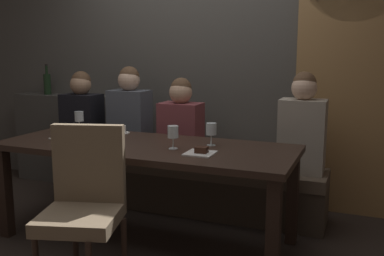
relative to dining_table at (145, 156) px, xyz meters
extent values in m
plane|color=black|center=(0.00, 0.00, -0.65)|extent=(9.00, 9.00, 0.00)
cube|color=#4C4944|center=(0.00, 1.22, 0.85)|extent=(6.00, 0.12, 3.00)
cube|color=olive|center=(1.35, 1.15, 0.40)|extent=(0.90, 0.05, 2.10)
cube|color=#413E3A|center=(-1.55, 1.04, -0.18)|extent=(1.10, 0.28, 0.95)
cube|color=black|center=(-1.03, -0.35, -0.30)|extent=(0.08, 0.08, 0.69)
cube|color=black|center=(1.03, -0.35, -0.30)|extent=(0.08, 0.08, 0.69)
cube|color=black|center=(-1.03, 0.35, -0.30)|extent=(0.08, 0.08, 0.69)
cube|color=black|center=(1.03, 0.35, -0.30)|extent=(0.08, 0.08, 0.69)
cube|color=#302119|center=(0.00, 0.00, 0.07)|extent=(2.20, 0.84, 0.04)
cube|color=#40352A|center=(0.00, 0.70, -0.48)|extent=(2.50, 0.40, 0.35)
cube|color=brown|center=(0.00, 0.70, -0.25)|extent=(2.50, 0.44, 0.10)
cylinder|color=#302119|center=(-0.19, -0.62, -0.44)|extent=(0.04, 0.04, 0.42)
cylinder|color=#302119|center=(0.17, -0.62, -0.44)|extent=(0.04, 0.04, 0.42)
cube|color=#7F6B51|center=(-0.01, -0.80, -0.19)|extent=(0.55, 0.55, 0.08)
cube|color=#7F6B51|center=(-0.06, -0.62, 0.09)|extent=(0.44, 0.18, 0.48)
cube|color=black|center=(-1.05, 0.68, 0.08)|extent=(0.36, 0.24, 0.56)
sphere|color=tan|center=(-1.05, 0.68, 0.45)|extent=(0.20, 0.20, 0.20)
sphere|color=brown|center=(-1.05, 0.69, 0.48)|extent=(0.18, 0.18, 0.18)
cube|color=#4C515B|center=(-0.54, 0.72, 0.10)|extent=(0.36, 0.24, 0.61)
sphere|color=#DBB293|center=(-0.54, 0.72, 0.50)|extent=(0.20, 0.20, 0.20)
sphere|color=brown|center=(-0.54, 0.73, 0.53)|extent=(0.18, 0.18, 0.18)
cube|color=brown|center=(-0.01, 0.68, 0.06)|extent=(0.36, 0.24, 0.52)
sphere|color=tan|center=(-0.01, 0.68, 0.41)|extent=(0.20, 0.20, 0.20)
sphere|color=brown|center=(-0.01, 0.69, 0.45)|extent=(0.18, 0.18, 0.18)
cube|color=#9E9384|center=(1.03, 0.72, 0.09)|extent=(0.36, 0.24, 0.59)
sphere|color=#DBB293|center=(1.03, 0.72, 0.48)|extent=(0.20, 0.20, 0.20)
sphere|color=brown|center=(1.03, 0.73, 0.51)|extent=(0.18, 0.18, 0.18)
cylinder|color=black|center=(-1.74, 1.03, 0.41)|extent=(0.08, 0.08, 0.22)
cylinder|color=black|center=(-1.74, 1.03, 0.56)|extent=(0.03, 0.03, 0.09)
cylinder|color=black|center=(-1.74, 1.03, 0.62)|extent=(0.03, 0.03, 0.02)
cylinder|color=silver|center=(0.46, 0.15, 0.09)|extent=(0.06, 0.06, 0.00)
cylinder|color=silver|center=(0.46, 0.15, 0.13)|extent=(0.01, 0.01, 0.07)
cylinder|color=silver|center=(0.46, 0.15, 0.21)|extent=(0.08, 0.08, 0.08)
cylinder|color=silver|center=(0.25, -0.06, 0.09)|extent=(0.06, 0.06, 0.00)
cylinder|color=silver|center=(0.25, -0.06, 0.13)|extent=(0.01, 0.01, 0.07)
cylinder|color=silver|center=(0.25, -0.06, 0.21)|extent=(0.08, 0.08, 0.08)
cylinder|color=silver|center=(-0.80, 0.30, 0.09)|extent=(0.06, 0.06, 0.00)
cylinder|color=silver|center=(-0.80, 0.30, 0.13)|extent=(0.01, 0.01, 0.07)
cylinder|color=silver|center=(-0.80, 0.30, 0.21)|extent=(0.08, 0.08, 0.08)
cylinder|color=white|center=(-0.38, 0.31, 0.09)|extent=(0.12, 0.12, 0.01)
cylinder|color=white|center=(-0.38, 0.31, 0.12)|extent=(0.06, 0.06, 0.06)
cylinder|color=brown|center=(-0.38, 0.31, 0.15)|extent=(0.05, 0.05, 0.01)
cube|color=white|center=(0.49, -0.14, 0.09)|extent=(0.19, 0.19, 0.01)
cube|color=#381E14|center=(0.50, -0.14, 0.12)|extent=(0.08, 0.06, 0.04)
cube|color=silver|center=(-0.72, -0.08, 0.09)|extent=(0.13, 0.12, 0.01)
camera|label=1|loc=(1.49, -2.78, 0.76)|focal=40.86mm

